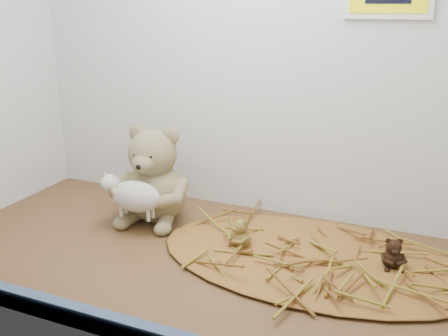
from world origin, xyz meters
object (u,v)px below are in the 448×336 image
at_px(mini_teddy_brown, 393,252).
at_px(main_teddy, 154,173).
at_px(toy_lamb, 136,196).
at_px(mini_teddy_tan, 241,231).

bearing_deg(mini_teddy_brown, main_teddy, 157.20).
bearing_deg(toy_lamb, mini_teddy_tan, 1.75).
bearing_deg(toy_lamb, main_teddy, 90.00).
distance_m(main_teddy, mini_teddy_brown, 0.58).
xyz_separation_m(toy_lamb, mini_teddy_brown, (0.57, 0.04, -0.05)).
bearing_deg(main_teddy, toy_lamb, -95.38).
bearing_deg(mini_teddy_brown, mini_teddy_tan, 167.79).
height_order(main_teddy, toy_lamb, main_teddy).
relative_size(toy_lamb, mini_teddy_tan, 2.39).
bearing_deg(toy_lamb, mini_teddy_brown, 4.18).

